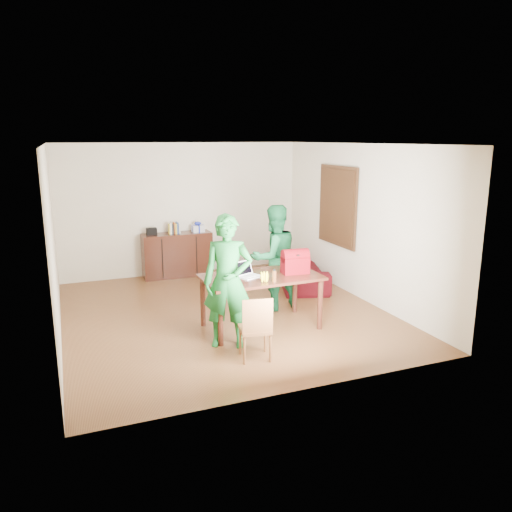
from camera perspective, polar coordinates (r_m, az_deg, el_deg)
name	(u,v)px	position (r m, az deg, el deg)	size (l,w,h in m)	color
room	(222,233)	(7.99, -3.94, 2.64)	(5.20, 5.70, 2.90)	#462511
table	(261,282)	(7.38, 0.57, -3.05)	(1.75, 1.02, 0.81)	black
chair	(255,340)	(6.50, -0.09, -9.63)	(0.45, 0.43, 0.86)	brown
person_near	(228,282)	(6.70, -3.23, -2.93)	(0.66, 0.44, 1.82)	#156124
person_far	(274,257)	(8.20, 2.07, -0.17)	(0.85, 0.66, 1.74)	#155F31
laptop	(250,274)	(7.27, -0.68, -2.11)	(0.37, 0.32, 0.22)	white
bananas	(264,280)	(7.03, 0.97, -2.78)	(0.16, 0.10, 0.06)	yellow
bottle	(274,276)	(7.03, 2.09, -2.25)	(0.06, 0.06, 0.18)	#5B2F14
red_bag	(295,264)	(7.49, 4.50, -0.88)	(0.39, 0.23, 0.29)	maroon
sofa	(300,267)	(9.87, 5.06, -1.26)	(2.11, 0.82, 0.62)	#410811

